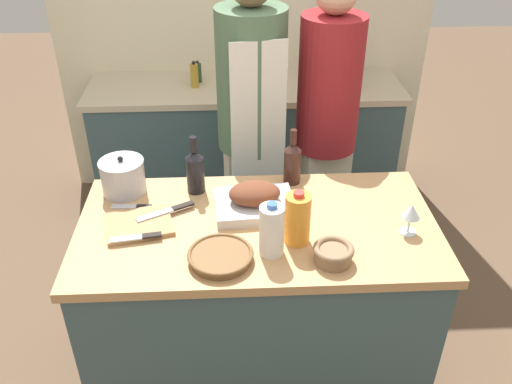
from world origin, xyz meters
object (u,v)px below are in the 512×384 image
Objects in this scene: wicker_basket at (220,256)px; condiment_bottle_short at (352,75)px; knife_bread at (133,207)px; milk_jug at (272,230)px; knife_paring at (138,237)px; stock_pot at (123,177)px; cutting_board at (139,224)px; person_cook_guest at (326,124)px; wine_bottle_green at (292,162)px; person_cook_aproned at (252,122)px; mixing_bowl at (333,253)px; stand_mixer at (338,60)px; roasting_pan at (255,200)px; wine_bottle_dark at (195,170)px; juice_jug at (298,219)px; knife_chef at (168,211)px; condiment_bottle_tall at (194,75)px; wine_glass_left at (411,212)px; condiment_bottle_extra at (198,73)px.

condiment_bottle_short reaches higher than wicker_basket.
milk_jug is at bearing -30.15° from knife_bread.
condiment_bottle_short is (0.83, 1.69, 0.05)m from wicker_basket.
knife_paring is (-0.32, 0.13, -0.00)m from wicker_basket.
cutting_board is at bearing -69.88° from stock_pot.
person_cook_guest is at bearing 42.61° from cutting_board.
wine_bottle_green is 0.72m from knife_bread.
wicker_basket is 0.14× the size of person_cook_aproned.
stand_mixer reaches higher than mixing_bowl.
wine_bottle_dark is (-0.25, 0.16, 0.06)m from roasting_pan.
juice_jug is 0.44m from wine_bottle_green.
knife_chef is (-0.64, 0.33, -0.02)m from mixing_bowl.
cutting_board is 0.10m from knife_paring.
juice_jug reaches higher than knife_chef.
wine_bottle_dark is 1.31m from condiment_bottle_tall.
person_cook_guest is (0.67, 0.56, -0.06)m from wine_bottle_dark.
stock_pot is at bearing -130.30° from stand_mixer.
mixing_bowl reaches higher than cutting_board.
condiment_bottle_extra is at bearing 117.32° from wine_glass_left.
wine_glass_left is (0.55, 0.10, -0.01)m from milk_jug.
condiment_bottle_tall is (0.20, 1.43, 0.04)m from knife_bread.
wicker_basket is 0.80× the size of cutting_board.
condiment_bottle_extra is (-0.35, 1.85, -0.07)m from milk_jug.
cutting_board is 1.53× the size of knife_paring.
condiment_bottle_extra is 0.91m from person_cook_aproned.
cutting_board is at bearing -146.07° from knife_chef.
wine_bottle_dark is at bearing 58.78° from knife_chef.
knife_bread is at bearing 153.66° from mixing_bowl.
mixing_bowl is 1.08m from person_cook_guest.
person_cook_guest is at bearing -7.60° from person_cook_aproned.
condiment_bottle_extra is (-0.05, 1.40, -0.07)m from wine_bottle_dark.
condiment_bottle_short is 0.12× the size of person_cook_aproned.
cutting_board is 0.17× the size of person_cook_aproned.
mixing_bowl is 0.19m from juice_jug.
roasting_pan is 1.78× the size of stock_pot.
wicker_basket is 0.14× the size of person_cook_guest.
wine_bottle_green is 0.52m from person_cook_aproned.
condiment_bottle_tall is at bearing 108.02° from mixing_bowl.
condiment_bottle_tall is at bearing 119.00° from wine_glass_left.
person_cook_guest reaches higher than cutting_board.
condiment_bottle_extra reaches higher than cutting_board.
condiment_bottle_tall reaches higher than condiment_bottle_extra.
condiment_bottle_tall is at bearing -101.26° from condiment_bottle_extra.
stand_mixer is (0.47, 1.80, -0.01)m from juice_jug.
milk_jug is at bearing 11.94° from wicker_basket.
wine_bottle_green reaches higher than stock_pot.
wine_bottle_green reaches higher than milk_jug.
milk_jug is 1.30× the size of condiment_bottle_tall.
mixing_bowl is 0.09× the size of person_cook_guest.
person_cook_aproned is at bearing 51.44° from knife_bread.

